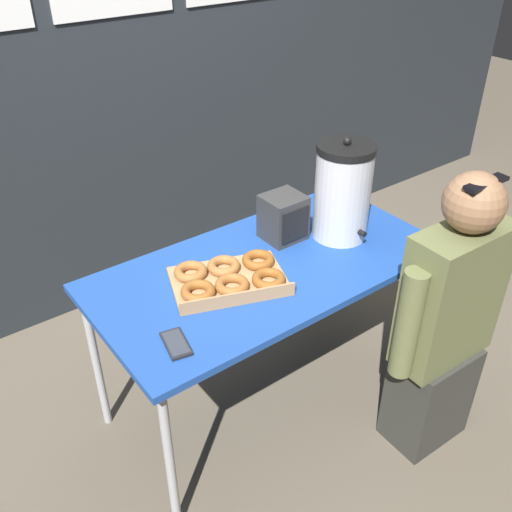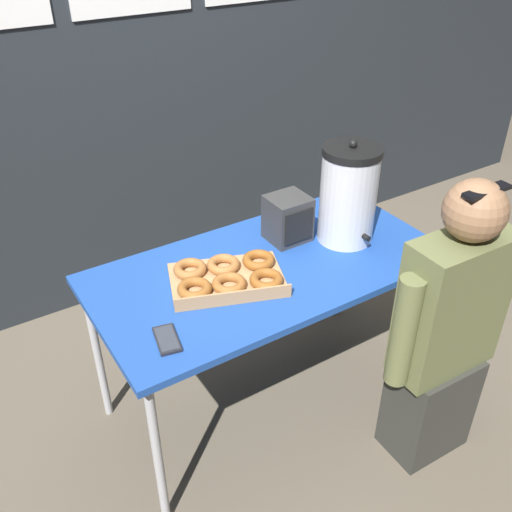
{
  "view_description": "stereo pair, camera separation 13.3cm",
  "coord_description": "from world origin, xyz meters",
  "px_view_note": "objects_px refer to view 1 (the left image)",
  "views": [
    {
      "loc": [
        -1.1,
        -1.39,
        1.91
      ],
      "look_at": [
        -0.06,
        0.0,
        0.77
      ],
      "focal_mm": 40.0,
      "sensor_mm": 36.0,
      "label": 1
    },
    {
      "loc": [
        -0.99,
        -1.47,
        1.91
      ],
      "look_at": [
        -0.06,
        0.0,
        0.77
      ],
      "focal_mm": 40.0,
      "sensor_mm": 36.0,
      "label": 2
    }
  ],
  "objects_px": {
    "donut_box": "(229,278)",
    "cell_phone": "(176,344)",
    "coffee_urn": "(342,191)",
    "person_seated": "(445,326)",
    "space_heater": "(283,217)"
  },
  "relations": [
    {
      "from": "donut_box",
      "to": "person_seated",
      "type": "relative_size",
      "value": 0.41
    },
    {
      "from": "coffee_urn",
      "to": "person_seated",
      "type": "xyz_separation_m",
      "value": [
        0.03,
        -0.54,
        -0.34
      ]
    },
    {
      "from": "donut_box",
      "to": "person_seated",
      "type": "height_order",
      "value": "person_seated"
    },
    {
      "from": "person_seated",
      "to": "donut_box",
      "type": "bearing_deg",
      "value": -39.93
    },
    {
      "from": "donut_box",
      "to": "cell_phone",
      "type": "height_order",
      "value": "donut_box"
    },
    {
      "from": "donut_box",
      "to": "person_seated",
      "type": "bearing_deg",
      "value": -21.74
    },
    {
      "from": "donut_box",
      "to": "space_heater",
      "type": "relative_size",
      "value": 2.56
    },
    {
      "from": "coffee_urn",
      "to": "space_heater",
      "type": "height_order",
      "value": "coffee_urn"
    },
    {
      "from": "coffee_urn",
      "to": "space_heater",
      "type": "bearing_deg",
      "value": 149.95
    },
    {
      "from": "cell_phone",
      "to": "space_heater",
      "type": "bearing_deg",
      "value": 35.92
    },
    {
      "from": "cell_phone",
      "to": "person_seated",
      "type": "bearing_deg",
      "value": -9.53
    },
    {
      "from": "space_heater",
      "to": "person_seated",
      "type": "xyz_separation_m",
      "value": [
        0.23,
        -0.65,
        -0.24
      ]
    },
    {
      "from": "donut_box",
      "to": "coffee_urn",
      "type": "relative_size",
      "value": 1.13
    },
    {
      "from": "space_heater",
      "to": "coffee_urn",
      "type": "bearing_deg",
      "value": -30.05
    },
    {
      "from": "cell_phone",
      "to": "person_seated",
      "type": "relative_size",
      "value": 0.12
    }
  ]
}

